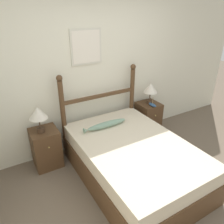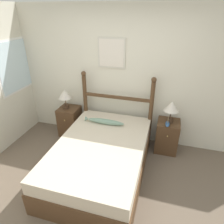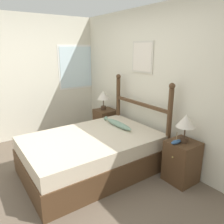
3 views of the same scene
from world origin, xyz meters
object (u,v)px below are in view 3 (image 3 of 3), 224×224
(table_lamp_right, at_px, (186,122))
(nightstand_left, at_px, (105,123))
(model_boat, at_px, (176,142))
(fish_pillow, at_px, (118,124))
(nightstand_right, at_px, (182,162))
(table_lamp_left, at_px, (103,96))
(bed, at_px, (92,153))

(table_lamp_right, bearing_deg, nightstand_left, 179.87)
(model_boat, relative_size, fish_pillow, 0.27)
(nightstand_left, relative_size, nightstand_right, 1.00)
(nightstand_right, bearing_deg, table_lamp_left, -179.51)
(nightstand_right, relative_size, fish_pillow, 0.84)
(bed, bearing_deg, table_lamp_left, 139.56)
(bed, relative_size, fish_pillow, 2.82)
(table_lamp_right, distance_m, fish_pillow, 1.21)
(fish_pillow, bearing_deg, model_boat, 10.07)
(bed, relative_size, table_lamp_right, 5.13)
(nightstand_right, height_order, table_lamp_left, table_lamp_left)
(table_lamp_right, bearing_deg, table_lamp_left, -179.64)
(nightstand_right, xyz_separation_m, model_boat, (-0.03, -0.13, 0.34))
(nightstand_left, xyz_separation_m, fish_pillow, (0.89, -0.32, 0.32))
(nightstand_left, height_order, fish_pillow, fish_pillow)
(bed, bearing_deg, model_boat, 38.56)
(nightstand_left, bearing_deg, table_lamp_right, -0.13)
(fish_pillow, bearing_deg, table_lamp_left, 161.76)
(model_boat, bearing_deg, bed, -141.44)
(table_lamp_left, xyz_separation_m, fish_pillow, (0.93, -0.31, -0.29))
(table_lamp_right, xyz_separation_m, model_boat, (-0.03, -0.12, -0.27))
(nightstand_right, bearing_deg, model_boat, -101.94)
(table_lamp_left, bearing_deg, nightstand_left, 23.71)
(table_lamp_right, height_order, fish_pillow, table_lamp_right)
(bed, xyz_separation_m, table_lamp_right, (1.01, 0.90, 0.63))
(nightstand_left, distance_m, table_lamp_right, 2.10)
(bed, relative_size, table_lamp_left, 5.13)
(table_lamp_left, bearing_deg, bed, -40.44)
(nightstand_right, relative_size, model_boat, 3.17)
(table_lamp_left, relative_size, fish_pillow, 0.55)
(table_lamp_right, bearing_deg, nightstand_right, 132.73)
(nightstand_right, xyz_separation_m, table_lamp_right, (0.00, -0.00, 0.60))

